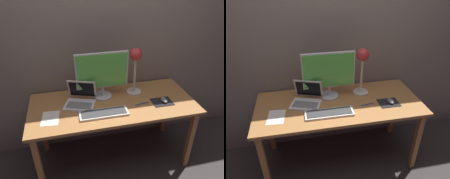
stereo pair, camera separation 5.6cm
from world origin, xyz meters
TOP-DOWN VIEW (x-y plane):
  - ground_plane at (0.00, 0.00)m, footprint 4.80×4.80m
  - back_wall at (0.00, 0.40)m, footprint 4.80×0.06m
  - desk at (0.00, 0.00)m, footprint 1.60×0.70m
  - monitor at (-0.08, 0.14)m, footprint 0.51×0.19m
  - keyboard_main at (-0.13, -0.17)m, footprint 0.44×0.14m
  - laptop at (-0.30, 0.07)m, footprint 0.34×0.33m
  - desk_lamp at (0.26, 0.14)m, footprint 0.16×0.16m
  - mousepad at (0.47, -0.10)m, footprint 0.20×0.16m
  - mouse at (0.49, -0.10)m, footprint 0.06×0.10m
  - paper_sheet_near_mouse at (-0.59, -0.11)m, footprint 0.17×0.22m
  - pen at (0.27, -0.09)m, footprint 0.14×0.03m

SIDE VIEW (x-z plane):
  - ground_plane at x=0.00m, z-range 0.00..0.00m
  - desk at x=0.00m, z-range 0.29..1.03m
  - paper_sheet_near_mouse at x=-0.59m, z-range 0.74..0.74m
  - mousepad at x=0.47m, z-range 0.74..0.74m
  - pen at x=0.27m, z-range 0.74..0.75m
  - keyboard_main at x=-0.13m, z-range 0.74..0.76m
  - mouse at x=0.49m, z-range 0.74..0.78m
  - laptop at x=-0.30m, z-range 0.69..0.91m
  - monitor at x=-0.08m, z-range 0.77..1.24m
  - desk_lamp at x=0.26m, z-range 0.84..1.33m
  - back_wall at x=0.00m, z-range 0.00..2.60m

